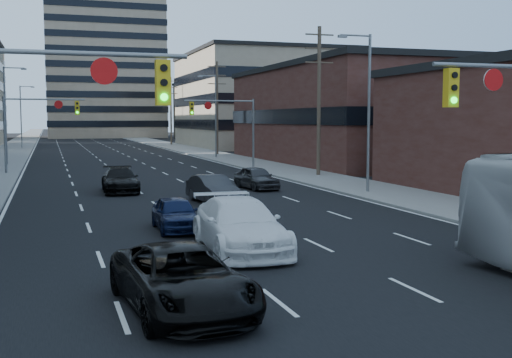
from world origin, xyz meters
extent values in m
cube|color=black|center=(0.00, 130.00, 0.01)|extent=(18.00, 300.00, 0.02)
cube|color=slate|center=(-11.50, 130.00, 0.07)|extent=(5.00, 300.00, 0.15)
cube|color=slate|center=(11.50, 130.00, 0.07)|extent=(5.00, 300.00, 0.15)
cube|color=#472119|center=(24.00, 50.00, 4.50)|extent=(20.00, 30.00, 9.00)
cube|color=gray|center=(25.00, 88.00, 7.00)|extent=(22.00, 28.00, 14.00)
cube|color=gray|center=(6.00, 150.00, 29.00)|extent=(26.00, 26.00, 58.00)
cube|color=gray|center=(32.00, 130.00, 6.00)|extent=(22.00, 22.00, 12.00)
cylinder|color=slate|center=(-6.75, 8.00, 5.80)|extent=(6.50, 0.12, 0.12)
cube|color=gold|center=(-4.10, 8.00, 5.15)|extent=(0.35, 0.28, 1.10)
cylinder|color=black|center=(-4.10, 7.84, 5.50)|extent=(0.18, 0.06, 0.18)
cylinder|color=black|center=(-4.10, 7.84, 5.15)|extent=(0.18, 0.06, 0.18)
cylinder|color=#0CE526|center=(-4.10, 7.84, 4.80)|extent=(0.18, 0.06, 0.18)
cylinder|color=white|center=(-5.50, 7.97, 5.40)|extent=(0.64, 0.06, 0.64)
cube|color=gold|center=(4.10, 8.00, 5.15)|extent=(0.35, 0.28, 1.10)
cylinder|color=black|center=(4.10, 7.84, 5.50)|extent=(0.18, 0.06, 0.18)
cylinder|color=black|center=(4.10, 7.84, 5.15)|extent=(0.18, 0.06, 0.18)
cylinder|color=#0CE526|center=(4.10, 7.84, 4.80)|extent=(0.18, 0.06, 0.18)
cylinder|color=white|center=(5.50, 7.97, 5.40)|extent=(0.64, 0.06, 0.64)
cylinder|color=slate|center=(-10.00, 45.00, 3.00)|extent=(0.18, 0.18, 6.00)
cylinder|color=slate|center=(-7.00, 45.00, 5.80)|extent=(6.00, 0.12, 0.12)
cube|color=gold|center=(-4.60, 45.00, 5.15)|extent=(0.35, 0.28, 1.10)
cylinder|color=black|center=(-4.60, 44.84, 5.50)|extent=(0.18, 0.06, 0.18)
cylinder|color=black|center=(-4.60, 44.84, 5.15)|extent=(0.18, 0.06, 0.18)
cylinder|color=#0CE526|center=(-4.60, 44.84, 4.80)|extent=(0.18, 0.06, 0.18)
cylinder|color=white|center=(-6.00, 44.97, 5.40)|extent=(0.64, 0.06, 0.64)
cylinder|color=slate|center=(10.00, 45.00, 3.00)|extent=(0.18, 0.18, 6.00)
cylinder|color=slate|center=(7.00, 45.00, 5.80)|extent=(6.00, 0.12, 0.12)
cube|color=gold|center=(4.60, 45.00, 5.15)|extent=(0.35, 0.28, 1.10)
cylinder|color=black|center=(4.60, 44.84, 5.50)|extent=(0.18, 0.06, 0.18)
cylinder|color=black|center=(4.60, 44.84, 5.15)|extent=(0.18, 0.06, 0.18)
cylinder|color=#0CE526|center=(4.60, 44.84, 4.80)|extent=(0.18, 0.06, 0.18)
cylinder|color=white|center=(6.00, 44.97, 5.40)|extent=(0.64, 0.06, 0.64)
cylinder|color=#4C3D2D|center=(12.20, 36.00, 5.50)|extent=(0.28, 0.28, 11.00)
cube|color=#4C3D2D|center=(12.20, 36.00, 10.40)|extent=(2.20, 0.10, 0.10)
cube|color=#4C3D2D|center=(12.20, 36.00, 9.40)|extent=(2.20, 0.10, 0.10)
cube|color=#4C3D2D|center=(12.20, 36.00, 8.40)|extent=(2.20, 0.10, 0.10)
cylinder|color=#4C3D2D|center=(12.20, 66.00, 5.50)|extent=(0.28, 0.28, 11.00)
cube|color=#4C3D2D|center=(12.20, 66.00, 10.40)|extent=(2.20, 0.10, 0.10)
cube|color=#4C3D2D|center=(12.20, 66.00, 9.40)|extent=(2.20, 0.10, 0.10)
cube|color=#4C3D2D|center=(12.20, 66.00, 8.40)|extent=(2.20, 0.10, 0.10)
cylinder|color=#4C3D2D|center=(12.20, 96.00, 5.50)|extent=(0.28, 0.28, 11.00)
cube|color=#4C3D2D|center=(12.20, 96.00, 10.40)|extent=(2.20, 0.10, 0.10)
cube|color=#4C3D2D|center=(12.20, 96.00, 9.40)|extent=(2.20, 0.10, 0.10)
cube|color=#4C3D2D|center=(12.20, 96.00, 8.40)|extent=(2.20, 0.10, 0.10)
cylinder|color=slate|center=(-10.50, 55.00, 4.50)|extent=(0.16, 0.16, 9.00)
cylinder|color=slate|center=(-9.60, 55.00, 8.90)|extent=(1.80, 0.10, 0.10)
cube|color=slate|center=(-8.80, 55.00, 8.82)|extent=(0.50, 0.22, 0.14)
cylinder|color=slate|center=(-10.50, 90.00, 4.50)|extent=(0.16, 0.16, 9.00)
cylinder|color=slate|center=(-9.60, 90.00, 8.90)|extent=(1.80, 0.10, 0.10)
cube|color=slate|center=(-8.80, 90.00, 8.82)|extent=(0.50, 0.22, 0.14)
cylinder|color=slate|center=(10.50, 25.00, 4.50)|extent=(0.16, 0.16, 9.00)
cylinder|color=slate|center=(9.60, 25.00, 8.90)|extent=(1.80, 0.10, 0.10)
cube|color=slate|center=(8.80, 25.00, 8.82)|extent=(0.50, 0.22, 0.14)
cylinder|color=slate|center=(10.50, 60.00, 4.50)|extent=(0.16, 0.16, 9.00)
cylinder|color=slate|center=(9.60, 60.00, 8.90)|extent=(1.80, 0.10, 0.10)
cube|color=slate|center=(8.80, 60.00, 8.82)|extent=(0.50, 0.22, 0.14)
imported|color=black|center=(-4.06, 6.08, 0.72)|extent=(2.86, 5.41, 1.45)
imported|color=white|center=(-0.99, 11.94, 0.84)|extent=(2.59, 5.91, 1.69)
imported|color=#0E1638|center=(-2.24, 16.41, 0.66)|extent=(1.63, 3.88, 1.31)
imported|color=#2E2E30|center=(1.07, 23.79, 0.71)|extent=(1.98, 4.47, 1.43)
imported|color=black|center=(-2.90, 30.16, 0.72)|extent=(2.22, 5.06, 1.45)
imported|color=#303033|center=(5.20, 29.31, 0.70)|extent=(2.08, 4.24, 1.39)
camera|label=1|loc=(-6.79, -7.72, 4.27)|focal=45.00mm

